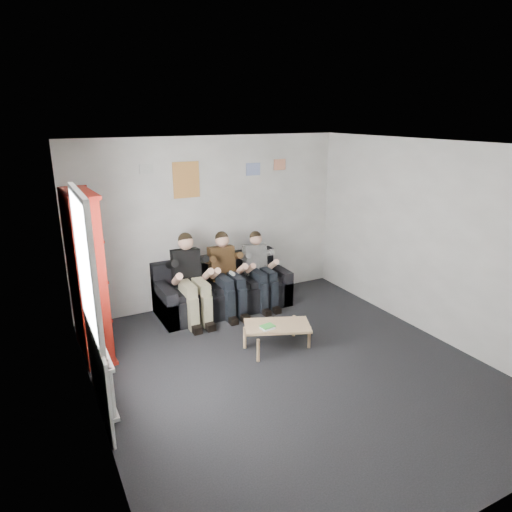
{
  "coord_description": "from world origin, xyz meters",
  "views": [
    {
      "loc": [
        -2.68,
        -4.21,
        3.02
      ],
      "look_at": [
        0.18,
        1.3,
        1.08
      ],
      "focal_mm": 32.0,
      "sensor_mm": 36.0,
      "label": 1
    }
  ],
  "objects": [
    {
      "name": "radiator",
      "position": [
        -2.15,
        0.2,
        0.35
      ],
      "size": [
        0.1,
        0.64,
        0.6
      ],
      "color": "silver",
      "rests_on": "ground"
    },
    {
      "name": "poster_blue",
      "position": [
        0.75,
        2.49,
        2.15
      ],
      "size": [
        0.25,
        0.01,
        0.2
      ],
      "primitive_type": "cube",
      "color": "blue",
      "rests_on": "room_shell"
    },
    {
      "name": "window",
      "position": [
        -2.22,
        0.2,
        1.03
      ],
      "size": [
        0.05,
        1.3,
        2.36
      ],
      "color": "white",
      "rests_on": "room_shell"
    },
    {
      "name": "poster_pink",
      "position": [
        1.25,
        2.49,
        2.2
      ],
      "size": [
        0.22,
        0.01,
        0.18
      ],
      "primitive_type": "cube",
      "color": "#CA3F87",
      "rests_on": "room_shell"
    },
    {
      "name": "person_middle",
      "position": [
        -0.01,
        1.91,
        0.64
      ],
      "size": [
        0.39,
        0.84,
        1.28
      ],
      "rotation": [
        0.0,
        0.0,
        -0.08
      ],
      "color": "#4D3319",
      "rests_on": "sofa"
    },
    {
      "name": "poster_large",
      "position": [
        -0.4,
        2.49,
        2.05
      ],
      "size": [
        0.42,
        0.01,
        0.55
      ],
      "primitive_type": "cube",
      "color": "gold",
      "rests_on": "room_shell"
    },
    {
      "name": "person_left",
      "position": [
        -0.59,
        1.9,
        0.66
      ],
      "size": [
        0.42,
        0.89,
        1.33
      ],
      "rotation": [
        0.0,
        0.0,
        -0.08
      ],
      "color": "black",
      "rests_on": "sofa"
    },
    {
      "name": "person_right",
      "position": [
        0.58,
        1.91,
        0.61
      ],
      "size": [
        0.36,
        0.77,
        1.22
      ],
      "rotation": [
        0.0,
        0.0,
        -0.08
      ],
      "color": "silver",
      "rests_on": "sofa"
    },
    {
      "name": "game_cases",
      "position": [
        -0.06,
        0.51,
        0.36
      ],
      "size": [
        0.19,
        0.16,
        0.03
      ],
      "rotation": [
        0.0,
        0.0,
        0.06
      ],
      "color": "white",
      "rests_on": "coffee_table"
    },
    {
      "name": "bookshelf",
      "position": [
        -2.06,
        1.55,
        1.07
      ],
      "size": [
        0.32,
        0.96,
        2.14
      ],
      "rotation": [
        0.0,
        0.0,
        0.07
      ],
      "color": "maroon",
      "rests_on": "ground"
    },
    {
      "name": "sofa",
      "position": [
        -0.01,
        2.1,
        0.29
      ],
      "size": [
        2.1,
        0.86,
        0.81
      ],
      "color": "black",
      "rests_on": "ground"
    },
    {
      "name": "room_shell",
      "position": [
        0.0,
        0.0,
        1.35
      ],
      "size": [
        5.0,
        5.0,
        5.0
      ],
      "color": "black",
      "rests_on": "ground"
    },
    {
      "name": "poster_sign",
      "position": [
        -1.0,
        2.49,
        2.25
      ],
      "size": [
        0.2,
        0.01,
        0.14
      ],
      "primitive_type": "cube",
      "color": "silver",
      "rests_on": "room_shell"
    },
    {
      "name": "coffee_table",
      "position": [
        0.11,
        0.54,
        0.3
      ],
      "size": [
        0.86,
        0.47,
        0.34
      ],
      "rotation": [
        0.0,
        0.0,
        -0.39
      ],
      "color": "#DAB37E",
      "rests_on": "ground"
    }
  ]
}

